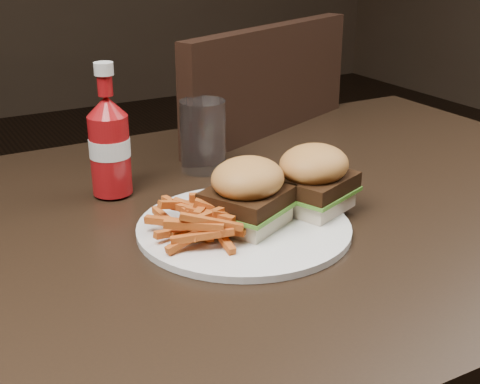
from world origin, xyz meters
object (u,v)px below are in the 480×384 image
plate (244,228)px  tumbler (203,136)px  chair_far (188,252)px  ketchup_bottle (110,155)px  dining_table (256,221)px

plate → tumbler: tumbler is taller
chair_far → ketchup_bottle: size_ratio=4.25×
dining_table → plate: (-0.05, -0.06, 0.03)m
dining_table → ketchup_bottle: ketchup_bottle is taller
plate → tumbler: bearing=75.7°
tumbler → plate: bearing=-104.3°
tumbler → ketchup_bottle: bearing=-168.5°
plate → tumbler: 0.24m
dining_table → tumbler: size_ratio=10.86×
ketchup_bottle → plate: bearing=-62.9°
chair_far → plate: size_ratio=1.78×
plate → chair_far: bearing=72.6°
plate → tumbler: size_ratio=2.43×
chair_far → ketchup_bottle: 0.59m
plate → ketchup_bottle: 0.23m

